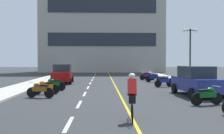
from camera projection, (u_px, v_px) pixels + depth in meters
name	position (u px, v px, depth m)	size (l,w,h in m)	color
ground_plane	(112.00, 84.00, 23.81)	(140.00, 140.00, 0.00)	#2D3033
curb_left	(41.00, 81.00, 26.53)	(2.40, 72.00, 0.12)	#B7B2A8
curb_right	(179.00, 81.00, 27.08)	(2.40, 72.00, 0.12)	#B7B2A8
lane_dash_1	(69.00, 124.00, 8.75)	(0.14, 2.20, 0.01)	silver
lane_dash_2	(79.00, 104.00, 12.75)	(0.14, 2.20, 0.01)	silver
lane_dash_3	(85.00, 94.00, 16.74)	(0.14, 2.20, 0.01)	silver
lane_dash_4	(88.00, 88.00, 20.74)	(0.14, 2.20, 0.01)	silver
lane_dash_5	(90.00, 83.00, 24.73)	(0.14, 2.20, 0.01)	silver
lane_dash_6	(92.00, 80.00, 28.73)	(0.14, 2.20, 0.01)	silver
lane_dash_7	(93.00, 78.00, 32.73)	(0.14, 2.20, 0.01)	silver
lane_dash_8	(94.00, 76.00, 36.72)	(0.14, 2.20, 0.01)	silver
lane_dash_9	(95.00, 75.00, 40.72)	(0.14, 2.20, 0.01)	silver
lane_dash_10	(96.00, 73.00, 44.71)	(0.14, 2.20, 0.01)	silver
lane_dash_11	(96.00, 72.00, 48.71)	(0.14, 2.20, 0.01)	silver
centre_line_yellow	(113.00, 82.00, 26.82)	(0.12, 66.00, 0.01)	gold
office_building	(102.00, 21.00, 51.67)	(23.70, 8.42, 20.42)	#9E998E
street_lamp_mid	(190.00, 43.00, 23.94)	(1.46, 0.36, 5.03)	black
parked_car_near	(196.00, 81.00, 15.87)	(2.16, 4.31, 1.82)	black
parked_car_mid	(63.00, 74.00, 24.87)	(2.09, 4.28, 1.82)	black
motorcycle_3	(207.00, 95.00, 12.47)	(1.68, 0.65, 0.92)	black
motorcycle_4	(40.00, 90.00, 14.95)	(1.67, 0.69, 0.92)	black
motorcycle_5	(46.00, 87.00, 16.55)	(1.70, 0.60, 0.92)	black
motorcycle_6	(54.00, 84.00, 18.55)	(1.70, 0.60, 0.92)	black
motorcycle_7	(164.00, 81.00, 21.21)	(1.66, 0.74, 0.92)	black
motorcycle_8	(164.00, 80.00, 23.06)	(1.65, 0.77, 0.92)	black
motorcycle_9	(154.00, 78.00, 25.99)	(1.69, 0.64, 0.92)	black
motorcycle_10	(147.00, 76.00, 28.87)	(1.67, 0.71, 0.92)	black
motorcycle_11	(149.00, 75.00, 30.71)	(1.69, 0.60, 0.92)	black
cyclist_rider	(132.00, 96.00, 9.24)	(0.43, 1.77, 1.71)	black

